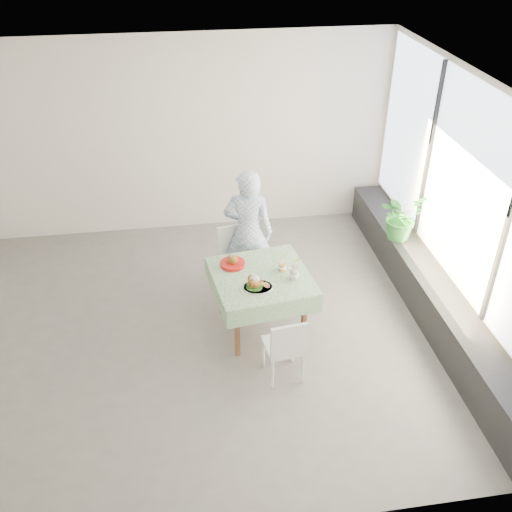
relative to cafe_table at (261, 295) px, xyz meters
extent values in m
plane|color=#64615F|center=(-0.77, 0.03, -0.46)|extent=(6.00, 6.00, 0.00)
plane|color=white|center=(-0.77, 0.03, 2.34)|extent=(6.00, 6.00, 0.00)
cube|color=silver|center=(-0.77, 2.53, 0.94)|extent=(6.00, 0.02, 2.80)
cube|color=silver|center=(-0.77, -2.47, 0.94)|extent=(6.00, 0.02, 2.80)
cube|color=silver|center=(2.23, 0.03, 0.94)|extent=(0.02, 5.00, 2.80)
cube|color=#D1E0F9|center=(2.20, 0.03, 1.19)|extent=(0.01, 4.80, 2.18)
cube|color=black|center=(2.03, 0.03, -0.21)|extent=(0.40, 4.80, 0.50)
cube|color=brown|center=(0.00, 0.00, 0.25)|extent=(1.01, 1.01, 0.04)
cube|color=white|center=(0.00, 0.00, 0.28)|extent=(1.17, 1.17, 0.01)
cube|color=white|center=(-0.16, 0.72, -0.02)|extent=(0.48, 0.48, 0.04)
cube|color=white|center=(-0.20, 0.90, 0.21)|extent=(0.41, 0.11, 0.41)
cube|color=white|center=(0.10, -0.79, -0.06)|extent=(0.42, 0.42, 0.04)
cube|color=white|center=(0.12, -0.96, 0.15)|extent=(0.38, 0.08, 0.38)
imported|color=#8FADE6|center=(-0.03, 0.80, 0.36)|extent=(0.68, 0.53, 1.64)
cylinder|color=white|center=(-0.07, -0.23, 0.29)|extent=(0.32, 0.32, 0.02)
cylinder|color=#1B5114|center=(-0.11, -0.23, 0.31)|extent=(0.17, 0.17, 0.02)
ellipsoid|color=#976024|center=(-0.11, -0.23, 0.36)|extent=(0.15, 0.14, 0.12)
ellipsoid|color=white|center=(-0.11, -0.23, 0.41)|extent=(0.11, 0.10, 0.07)
cylinder|color=maroon|center=(0.02, -0.25, 0.31)|extent=(0.05, 0.05, 0.03)
cylinder|color=white|center=(0.24, 0.05, 0.34)|extent=(0.08, 0.08, 0.12)
cylinder|color=#FF9D15|center=(0.24, 0.05, 0.33)|extent=(0.07, 0.07, 0.09)
cylinder|color=white|center=(0.24, 0.05, 0.40)|extent=(0.09, 0.09, 0.01)
cylinder|color=yellow|center=(0.25, 0.05, 0.44)|extent=(0.01, 0.03, 0.16)
cylinder|color=white|center=(0.34, -0.12, 0.35)|extent=(0.10, 0.10, 0.14)
cylinder|color=beige|center=(0.34, -0.12, 0.34)|extent=(0.09, 0.09, 0.11)
cylinder|color=white|center=(0.34, -0.12, 0.43)|extent=(0.11, 0.11, 0.01)
cylinder|color=yellow|center=(0.35, -0.12, 0.48)|extent=(0.01, 0.04, 0.20)
cylinder|color=red|center=(-0.29, 0.23, 0.30)|extent=(0.28, 0.28, 0.04)
cylinder|color=white|center=(-0.29, 0.23, 0.32)|extent=(0.23, 0.23, 0.02)
ellipsoid|color=#976024|center=(-0.29, 0.23, 0.36)|extent=(0.12, 0.12, 0.10)
imported|color=#27762B|center=(1.96, 0.93, 0.35)|extent=(0.71, 0.67, 0.63)
camera|label=1|loc=(-0.83, -5.07, 3.87)|focal=40.00mm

